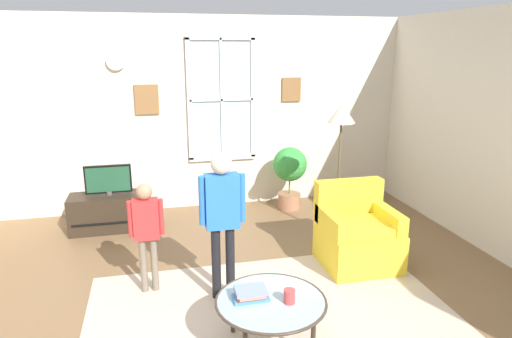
% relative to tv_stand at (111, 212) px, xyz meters
% --- Properties ---
extents(ground_plane, '(6.57, 6.85, 0.02)m').
position_rel_tv_stand_xyz_m(ground_plane, '(1.23, -2.48, -0.24)').
color(ground_plane, brown).
extents(back_wall, '(5.97, 0.17, 2.71)m').
position_rel_tv_stand_xyz_m(back_wall, '(1.24, 0.70, 1.13)').
color(back_wall, beige).
rests_on(back_wall, ground_plane).
extents(area_rug, '(3.19, 2.01, 0.01)m').
position_rel_tv_stand_xyz_m(area_rug, '(1.50, -2.32, -0.23)').
color(area_rug, '#C6B29E').
rests_on(area_rug, ground_plane).
extents(tv_stand, '(1.01, 0.43, 0.47)m').
position_rel_tv_stand_xyz_m(tv_stand, '(0.00, 0.00, 0.00)').
color(tv_stand, '#2D2319').
rests_on(tv_stand, ground_plane).
extents(television, '(0.57, 0.08, 0.39)m').
position_rel_tv_stand_xyz_m(television, '(0.00, -0.00, 0.44)').
color(television, '#4C4C4C').
rests_on(television, tv_stand).
extents(armchair, '(0.76, 0.74, 0.87)m').
position_rel_tv_stand_xyz_m(armchair, '(2.65, -1.59, 0.09)').
color(armchair, yellow).
rests_on(armchair, ground_plane).
extents(coffee_table, '(0.86, 0.86, 0.41)m').
position_rel_tv_stand_xyz_m(coffee_table, '(1.38, -2.76, 0.16)').
color(coffee_table, '#99B2B7').
rests_on(coffee_table, ground_plane).
extents(book_stack, '(0.27, 0.19, 0.09)m').
position_rel_tv_stand_xyz_m(book_stack, '(1.23, -2.71, 0.22)').
color(book_stack, '#4A8BC7').
rests_on(book_stack, coffee_table).
extents(cup, '(0.09, 0.09, 0.11)m').
position_rel_tv_stand_xyz_m(cup, '(1.51, -2.83, 0.23)').
color(cup, '#BF3F3F').
rests_on(cup, coffee_table).
extents(remote_near_books, '(0.09, 0.14, 0.02)m').
position_rel_tv_stand_xyz_m(remote_near_books, '(1.55, -2.73, 0.19)').
color(remote_near_books, black).
rests_on(remote_near_books, coffee_table).
extents(person_red_shirt, '(0.32, 0.15, 1.07)m').
position_rel_tv_stand_xyz_m(person_red_shirt, '(0.47, -1.68, 0.44)').
color(person_red_shirt, '#726656').
rests_on(person_red_shirt, ground_plane).
extents(person_blue_shirt, '(0.42, 0.19, 1.39)m').
position_rel_tv_stand_xyz_m(person_blue_shirt, '(1.14, -1.95, 0.64)').
color(person_blue_shirt, black).
rests_on(person_blue_shirt, ground_plane).
extents(potted_plant_by_window, '(0.49, 0.49, 0.90)m').
position_rel_tv_stand_xyz_m(potted_plant_by_window, '(2.46, 0.25, 0.33)').
color(potted_plant_by_window, '#9E6B4C').
rests_on(potted_plant_by_window, ground_plane).
extents(floor_lamp, '(0.32, 0.32, 1.64)m').
position_rel_tv_stand_xyz_m(floor_lamp, '(2.72, -0.87, 1.14)').
color(floor_lamp, black).
rests_on(floor_lamp, ground_plane).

